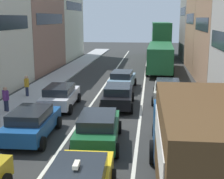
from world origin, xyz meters
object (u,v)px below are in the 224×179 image
object	(u,v)px
hatchback_centre_lane_third	(118,95)
sedan_left_lane_third	(60,96)
coupe_centre_lane_fourth	(122,79)
wagon_right_lane_far	(167,90)
sedan_right_lane_behind_truck	(174,114)
bus_far_queue_secondary	(161,38)
removalist_box_truck	(198,148)
sedan_centre_lane_second	(98,128)
wagon_left_lane_second	(32,123)
bus_mid_queue_primary	(160,55)
pedestrian_near_kerb	(6,98)
pedestrian_mid_sidewalk	(27,85)

from	to	relation	value
hatchback_centre_lane_third	sedan_left_lane_third	world-z (taller)	same
coupe_centre_lane_fourth	wagon_right_lane_far	distance (m)	4.95
sedan_right_lane_behind_truck	bus_far_queue_secondary	xyz separation A→B (m)	(0.04, 31.47, 2.03)
sedan_right_lane_behind_truck	hatchback_centre_lane_third	bearing A→B (deg)	46.25
wagon_right_lane_far	coupe_centre_lane_fourth	bearing A→B (deg)	47.78
removalist_box_truck	sedan_centre_lane_second	size ratio (longest dim) A/B	1.76
removalist_box_truck	coupe_centre_lane_fourth	world-z (taller)	removalist_box_truck
bus_far_queue_secondary	sedan_left_lane_third	bearing A→B (deg)	165.41
coupe_centre_lane_fourth	sedan_right_lane_behind_truck	xyz separation A→B (m)	(3.60, -9.18, 0.00)
removalist_box_truck	coupe_centre_lane_fourth	xyz separation A→B (m)	(-3.77, 16.47, -1.18)
wagon_left_lane_second	bus_mid_queue_primary	size ratio (longest dim) A/B	0.41
pedestrian_near_kerb	sedan_left_lane_third	bearing A→B (deg)	-38.40
removalist_box_truck	wagon_right_lane_far	xyz separation A→B (m)	(-0.25, 12.98, -1.18)
sedan_centre_lane_second	sedan_right_lane_behind_truck	xyz separation A→B (m)	(3.62, 2.69, 0.00)
sedan_right_lane_behind_truck	pedestrian_mid_sidewalk	bearing A→B (deg)	66.06
pedestrian_near_kerb	bus_mid_queue_primary	bearing A→B (deg)	-6.39
pedestrian_near_kerb	removalist_box_truck	bearing A→B (deg)	-107.23
wagon_left_lane_second	sedan_left_lane_third	world-z (taller)	same
wagon_right_lane_far	bus_far_queue_secondary	xyz separation A→B (m)	(0.13, 25.77, 2.03)
hatchback_centre_lane_third	bus_far_queue_secondary	distance (m)	28.06
removalist_box_truck	pedestrian_near_kerb	world-z (taller)	removalist_box_truck
bus_mid_queue_primary	bus_far_queue_secondary	world-z (taller)	bus_far_queue_secondary
removalist_box_truck	pedestrian_near_kerb	bearing A→B (deg)	47.90
wagon_left_lane_second	bus_mid_queue_primary	xyz separation A→B (m)	(6.61, 20.70, 0.96)
wagon_left_lane_second	hatchback_centre_lane_third	xyz separation A→B (m)	(3.56, 6.01, 0.00)
wagon_left_lane_second	pedestrian_near_kerb	xyz separation A→B (m)	(-3.09, 3.82, 0.15)
wagon_right_lane_far	bus_mid_queue_primary	bearing A→B (deg)	3.57
sedan_left_lane_third	wagon_right_lane_far	distance (m)	7.46
hatchback_centre_lane_third	sedan_right_lane_behind_truck	distance (m)	5.00
coupe_centre_lane_fourth	pedestrian_mid_sidewalk	bearing A→B (deg)	122.18
sedan_centre_lane_second	pedestrian_mid_sidewalk	bearing A→B (deg)	35.78
sedan_centre_lane_second	removalist_box_truck	bearing A→B (deg)	-143.99
coupe_centre_lane_fourth	bus_far_queue_secondary	world-z (taller)	bus_far_queue_secondary
sedan_centre_lane_second	pedestrian_mid_sidewalk	world-z (taller)	pedestrian_mid_sidewalk
hatchback_centre_lane_third	bus_mid_queue_primary	bearing A→B (deg)	-13.80
hatchback_centre_lane_third	sedan_left_lane_third	bearing A→B (deg)	97.43
wagon_right_lane_far	sedan_centre_lane_second	bearing A→B (deg)	159.67
removalist_box_truck	bus_far_queue_secondary	world-z (taller)	bus_far_queue_secondary
bus_mid_queue_primary	sedan_right_lane_behind_truck	bearing A→B (deg)	-177.54
bus_mid_queue_primary	bus_far_queue_secondary	size ratio (longest dim) A/B	1.00
wagon_left_lane_second	sedan_left_lane_third	size ratio (longest dim) A/B	1.00
sedan_left_lane_third	pedestrian_near_kerb	size ratio (longest dim) A/B	2.64
sedan_centre_lane_second	pedestrian_mid_sidewalk	distance (m)	10.45
sedan_right_lane_behind_truck	sedan_centre_lane_second	bearing A→B (deg)	130.41
coupe_centre_lane_fourth	pedestrian_near_kerb	size ratio (longest dim) A/B	2.64
wagon_right_lane_far	pedestrian_mid_sidewalk	bearing A→B (deg)	94.25
wagon_left_lane_second	sedan_right_lane_behind_truck	world-z (taller)	same
wagon_left_lane_second	wagon_right_lane_far	xyz separation A→B (m)	(6.84, 8.02, 0.00)
sedan_left_lane_third	coupe_centre_lane_fourth	distance (m)	7.03
pedestrian_near_kerb	pedestrian_mid_sidewalk	size ratio (longest dim) A/B	1.00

